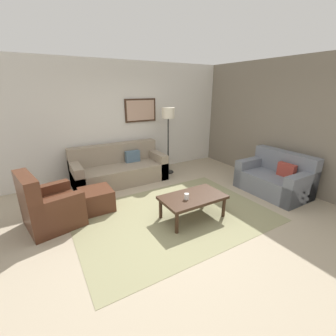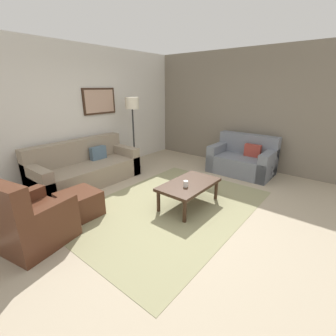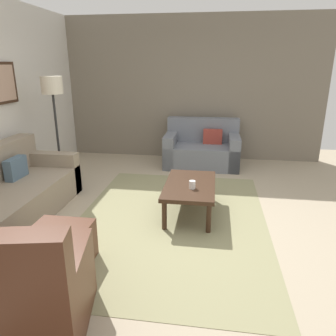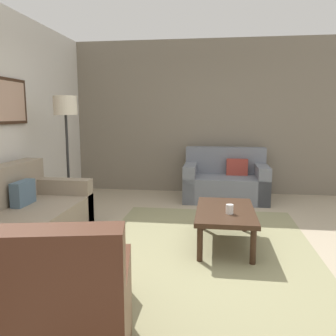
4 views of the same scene
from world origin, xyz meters
name	(u,v)px [view 2 (image 2 of 4)]	position (x,y,z in m)	size (l,w,h in m)	color
ground_plane	(170,207)	(0.00, 0.00, 0.00)	(8.00, 8.00, 0.00)	tan
rear_partition	(76,113)	(0.00, 2.60, 1.40)	(6.00, 0.12, 2.80)	silver
stone_feature_panel	(246,110)	(3.00, 0.00, 1.40)	(0.12, 5.20, 2.80)	slate
area_rug	(170,206)	(0.00, 0.00, 0.00)	(3.34, 2.36, 0.01)	gray
couch_main	(85,169)	(-0.27, 2.09, 0.30)	(2.17, 0.93, 0.88)	gray
couch_loveseat	(243,160)	(2.45, -0.27, 0.30)	(0.89, 1.40, 0.88)	slate
armchair_leather	(28,224)	(-1.92, 0.76, 0.31)	(0.95, 0.95, 0.95)	#4C2819
ottoman	(80,204)	(-1.11, 0.93, 0.20)	(0.56, 0.56, 0.40)	#4C2819
coffee_table	(189,186)	(0.26, -0.21, 0.36)	(1.10, 0.64, 0.41)	#382316
cup	(186,184)	(0.10, -0.25, 0.46)	(0.08, 0.08, 0.10)	white
lamp_standing	(132,111)	(1.06, 1.97, 1.41)	(0.32, 0.32, 1.71)	black
framed_artwork	(99,101)	(0.55, 2.51, 1.62)	(0.84, 0.04, 0.58)	#382316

